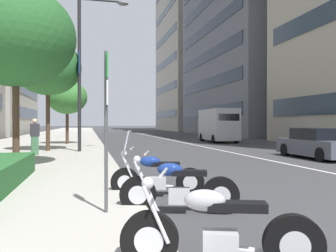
{
  "coord_description": "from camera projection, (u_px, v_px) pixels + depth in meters",
  "views": [
    {
      "loc": [
        -3.53,
        7.77,
        1.64
      ],
      "look_at": [
        16.26,
        3.2,
        1.47
      ],
      "focal_mm": 36.99,
      "sensor_mm": 36.0,
      "label": 1
    }
  ],
  "objects": [
    {
      "name": "sidewalk_right_plaza",
      "position": [
        51.0,
        140.0,
        31.92
      ],
      "size": [
        160.0,
        8.84,
        0.15
      ],
      "primitive_type": "cube",
      "color": "#B2ADA3",
      "rests_on": "ground"
    },
    {
      "name": "lane_centre_stripe",
      "position": [
        158.0,
        137.0,
        39.3
      ],
      "size": [
        110.0,
        0.16,
        0.01
      ],
      "primitive_type": "cube",
      "color": "silver",
      "rests_on": "ground"
    },
    {
      "name": "motorcycle_second_in_row",
      "position": [
        218.0,
        234.0,
        3.81
      ],
      "size": [
        0.9,
        2.15,
        1.11
      ],
      "rotation": [
        0.0,
        0.0,
        1.25
      ],
      "color": "black",
      "rests_on": "ground"
    },
    {
      "name": "motorcycle_far_end_row",
      "position": [
        178.0,
        190.0,
        6.29
      ],
      "size": [
        0.8,
        2.13,
        1.11
      ],
      "rotation": [
        0.0,
        0.0,
        1.3
      ],
      "color": "black",
      "rests_on": "ground"
    },
    {
      "name": "motorcycle_by_sign_pole",
      "position": [
        156.0,
        177.0,
        7.75
      ],
      "size": [
        0.71,
        2.07,
        1.48
      ],
      "rotation": [
        0.0,
        0.0,
        1.35
      ],
      "color": "black",
      "rests_on": "ground"
    },
    {
      "name": "car_lead_in_lane",
      "position": [
        317.0,
        144.0,
        16.1
      ],
      "size": [
        4.32,
        1.92,
        1.4
      ],
      "rotation": [
        0.0,
        0.0,
        -0.02
      ],
      "color": "#4C515B",
      "rests_on": "ground"
    },
    {
      "name": "delivery_van_ahead",
      "position": [
        218.0,
        125.0,
        29.88
      ],
      "size": [
        5.27,
        2.3,
        2.84
      ],
      "rotation": [
        0.0,
        0.0,
        -0.04
      ],
      "color": "#B7B7BC",
      "rests_on": "ground"
    },
    {
      "name": "parking_sign_by_curb",
      "position": [
        106.0,
        112.0,
        5.77
      ],
      "size": [
        0.32,
        0.06,
        2.69
      ],
      "color": "#47494C",
      "rests_on": "sidewalk_right_plaza"
    },
    {
      "name": "street_lamp_with_banners",
      "position": [
        87.0,
        59.0,
        18.3
      ],
      "size": [
        1.26,
        2.68,
        8.15
      ],
      "color": "#232326",
      "rests_on": "sidewalk_right_plaza"
    },
    {
      "name": "street_tree_far_plaza",
      "position": [
        16.0,
        37.0,
        11.46
      ],
      "size": [
        3.92,
        3.92,
        6.03
      ],
      "color": "#473323",
      "rests_on": "sidewalk_right_plaza"
    },
    {
      "name": "street_tree_near_plaza_corner",
      "position": [
        48.0,
        67.0,
        18.6
      ],
      "size": [
        3.55,
        3.55,
        6.01
      ],
      "color": "#473323",
      "rests_on": "sidewalk_right_plaza"
    },
    {
      "name": "street_tree_mid_sidewalk",
      "position": [
        67.0,
        97.0,
        24.98
      ],
      "size": [
        2.86,
        2.86,
        4.58
      ],
      "color": "#473323",
      "rests_on": "sidewalk_right_plaza"
    },
    {
      "name": "pedestrian_on_plaza",
      "position": [
        35.0,
        137.0,
        16.14
      ],
      "size": [
        0.35,
        0.45,
        1.7
      ],
      "rotation": [
        0.0,
        0.0,
        0.24
      ],
      "color": "#3F724C",
      "rests_on": "sidewalk_right_plaza"
    },
    {
      "name": "office_tower_near_left",
      "position": [
        209.0,
        30.0,
        78.16
      ],
      "size": [
        22.15,
        20.39,
        45.5
      ],
      "color": "#B7B2A3",
      "rests_on": "ground"
    }
  ]
}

